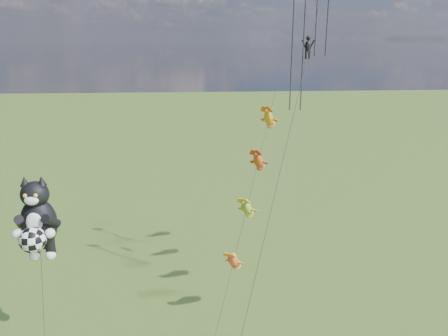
{
  "coord_description": "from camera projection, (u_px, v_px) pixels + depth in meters",
  "views": [
    {
      "loc": [
        15.13,
        -23.52,
        19.98
      ],
      "look_at": [
        17.56,
        8.38,
        10.52
      ],
      "focal_mm": 35.0,
      "sensor_mm": 36.0,
      "label": 1
    }
  ],
  "objects": [
    {
      "name": "cat_kite_rig",
      "position": [
        37.0,
        221.0,
        26.71
      ],
      "size": [
        2.52,
        4.16,
        12.11
      ],
      "rotation": [
        0.0,
        0.0,
        0.11
      ],
      "color": "brown",
      "rests_on": "ground"
    },
    {
      "name": "parafoil_rig",
      "position": [
        307.0,
        34.0,
        28.75
      ],
      "size": [
        9.3,
        15.5,
        26.63
      ],
      "rotation": [
        0.0,
        0.0,
        -0.43
      ],
      "color": "brown",
      "rests_on": "ground"
    },
    {
      "name": "fish_windsock_rig",
      "position": [
        252.0,
        185.0,
        34.14
      ],
      "size": [
        6.87,
        14.51,
        16.11
      ],
      "rotation": [
        0.0,
        0.0,
        -0.11
      ],
      "color": "brown",
      "rests_on": "ground"
    }
  ]
}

